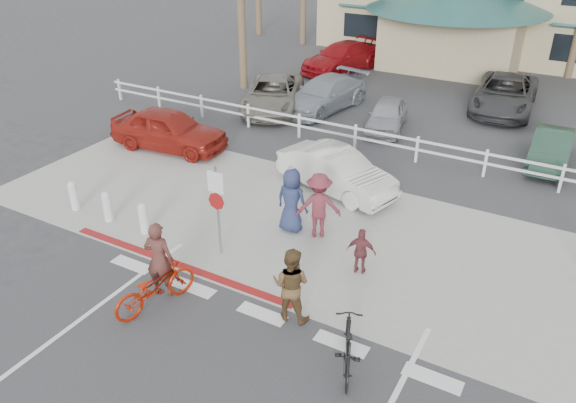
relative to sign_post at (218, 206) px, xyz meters
The scene contains 26 objects.
ground 3.50m from the sign_post, 43.73° to the right, with size 140.00×140.00×0.00m, color #333335.
bike_path 5.00m from the sign_post, 61.29° to the right, with size 12.00×16.00×0.01m, color #333335.
sidewalk_plaza 3.56m from the sign_post, 45.00° to the left, with size 22.00×7.00×0.01m, color gray.
cross_street 6.86m from the sign_post, 69.94° to the left, with size 40.00×5.00×0.01m, color #333335.
parking_lot 16.03m from the sign_post, 81.72° to the left, with size 50.00×16.00×0.01m, color #333335.
curb_red 1.89m from the sign_post, 124.99° to the right, with size 7.00×0.25×0.02m, color maroon.
rail_fence 8.81m from the sign_post, 71.36° to the left, with size 29.40×0.16×1.00m, color silver, non-canonical shape.
sign_post is the anchor object (origin of this frame).
bollard_0 2.69m from the sign_post, behind, with size 0.26×0.26×0.95m, color silver, non-canonical shape.
bollard_1 4.03m from the sign_post, behind, with size 0.26×0.26×0.95m, color silver, non-canonical shape.
bollard_2 5.39m from the sign_post, behind, with size 0.26×0.26×0.95m, color silver, non-canonical shape.
bike_red 2.71m from the sign_post, 90.15° to the right, with size 0.74×2.14×1.12m, color #9E1D06.
rider_red 2.16m from the sign_post, 95.59° to the right, with size 0.72×0.47×1.97m, color #502823.
bike_black 5.23m from the sign_post, 24.82° to the right, with size 0.54×1.91×1.15m, color black.
rider_black 3.26m from the sign_post, 24.80° to the right, with size 0.89×0.69×1.83m, color brown.
pedestrian_a 2.86m from the sign_post, 48.62° to the left, with size 1.24×0.71×1.92m, color maroon.
pedestrian_child 3.84m from the sign_post, 15.91° to the left, with size 0.75×0.31×1.28m, color brown.
pedestrian_b 2.32m from the sign_post, 61.89° to the left, with size 0.93×0.61×1.91m, color navy.
car_white_sedan 5.06m from the sign_post, 77.17° to the left, with size 1.46×4.18×1.38m, color silver.
car_red_compact 7.72m from the sign_post, 139.91° to the left, with size 1.81×4.51×1.54m, color maroon.
lot_car_0 11.76m from the sign_post, 113.89° to the left, with size 2.33×5.06×1.41m, color slate.
lot_car_1 12.19m from the sign_post, 103.07° to the left, with size 1.99×4.89×1.42m, color gray.
lot_car_2 10.96m from the sign_post, 87.04° to the left, with size 1.43×3.56×1.21m, color #93959C.
lot_car_3 12.57m from the sign_post, 56.73° to the left, with size 1.29×3.69×1.22m, color #244233.
lot_car_4 18.64m from the sign_post, 104.79° to the left, with size 2.10×5.17×1.50m, color maroon.
lot_car_5 16.29m from the sign_post, 74.72° to the left, with size 2.50×5.43×1.51m, color #363639.
Camera 1 is at (5.49, -7.91, 8.47)m, focal length 35.00 mm.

